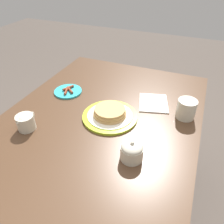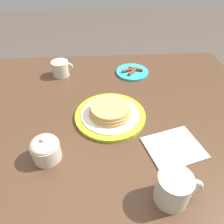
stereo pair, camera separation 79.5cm
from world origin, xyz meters
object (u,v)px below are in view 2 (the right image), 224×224
object	(u,v)px
coffee_mug	(174,188)
creamer_pitcher	(60,68)
pancake_plate	(109,113)
side_plate_bacon	(132,72)
napkin	(174,148)
sugar_bowl	(45,149)

from	to	relation	value
coffee_mug	creamer_pitcher	world-z (taller)	coffee_mug
pancake_plate	coffee_mug	distance (m)	0.37
creamer_pitcher	side_plate_bacon	bearing A→B (deg)	-0.54
pancake_plate	napkin	bearing A→B (deg)	-39.48
pancake_plate	sugar_bowl	world-z (taller)	sugar_bowl
napkin	pancake_plate	bearing A→B (deg)	140.52
coffee_mug	sugar_bowl	xyz separation A→B (m)	(-0.35, 0.16, -0.01)
pancake_plate	creamer_pitcher	xyz separation A→B (m)	(-0.22, 0.31, 0.02)
side_plate_bacon	napkin	world-z (taller)	side_plate_bacon
pancake_plate	napkin	xyz separation A→B (m)	(0.20, -0.17, -0.02)
side_plate_bacon	sugar_bowl	distance (m)	0.59
creamer_pitcher	pancake_plate	bearing A→B (deg)	-55.56
coffee_mug	creamer_pitcher	bearing A→B (deg)	119.30
napkin	sugar_bowl	bearing A→B (deg)	-178.49
side_plate_bacon	creamer_pitcher	size ratio (longest dim) A/B	1.39
pancake_plate	napkin	distance (m)	0.26
pancake_plate	side_plate_bacon	distance (m)	0.34
creamer_pitcher	napkin	size ratio (longest dim) A/B	0.54
pancake_plate	sugar_bowl	bearing A→B (deg)	-138.87
sugar_bowl	napkin	world-z (taller)	sugar_bowl
side_plate_bacon	sugar_bowl	bearing A→B (deg)	-124.16
side_plate_bacon	napkin	bearing A→B (deg)	-81.27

